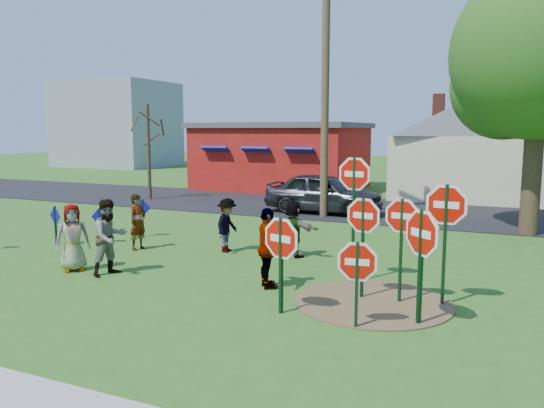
# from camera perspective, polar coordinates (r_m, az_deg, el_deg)

# --- Properties ---
(ground) EXTENTS (120.00, 120.00, 0.00)m
(ground) POSITION_cam_1_polar(r_m,az_deg,el_deg) (13.72, -6.95, -6.83)
(ground) COLOR #2F5C1A
(ground) RESTS_ON ground
(road) EXTENTS (120.00, 7.50, 0.04)m
(road) POSITION_cam_1_polar(r_m,az_deg,el_deg) (24.12, 7.21, -0.37)
(road) COLOR black
(road) RESTS_ON ground
(dirt_patch) EXTENTS (3.20, 3.20, 0.03)m
(dirt_patch) POSITION_cam_1_polar(r_m,az_deg,el_deg) (11.18, 10.77, -10.30)
(dirt_patch) COLOR brown
(dirt_patch) RESTS_ON ground
(red_building) EXTENTS (9.40, 7.69, 3.90)m
(red_building) POSITION_cam_1_polar(r_m,az_deg,el_deg) (31.89, 1.16, 5.23)
(red_building) COLOR maroon
(red_building) RESTS_ON ground
(cream_house) EXTENTS (9.40, 9.40, 6.50)m
(cream_house) POSITION_cam_1_polar(r_m,az_deg,el_deg) (29.40, 21.47, 6.32)
(cream_house) COLOR beige
(cream_house) RESTS_ON ground
(distant_building) EXTENTS (10.00, 8.00, 8.00)m
(distant_building) POSITION_cam_1_polar(r_m,az_deg,el_deg) (54.09, -16.31, 8.20)
(distant_building) COLOR #8C939E
(distant_building) RESTS_ON ground
(stop_sign_a) EXTENTS (1.06, 0.32, 2.01)m
(stop_sign_a) POSITION_cam_1_polar(r_m,az_deg,el_deg) (10.05, 0.98, -4.45)
(stop_sign_a) COLOR #0D3217
(stop_sign_a) RESTS_ON ground
(stop_sign_b) EXTENTS (1.03, 0.15, 3.03)m
(stop_sign_b) POSITION_cam_1_polar(r_m,az_deg,el_deg) (12.10, 8.83, 1.81)
(stop_sign_b) COLOR #0D3217
(stop_sign_b) RESTS_ON ground
(stop_sign_c) EXTENTS (0.95, 0.16, 2.27)m
(stop_sign_c) POSITION_cam_1_polar(r_m,az_deg,el_deg) (10.92, 13.78, -2.36)
(stop_sign_c) COLOR #0D3217
(stop_sign_c) RESTS_ON ground
(stop_sign_d) EXTENTS (1.11, 0.11, 2.59)m
(stop_sign_d) POSITION_cam_1_polar(r_m,az_deg,el_deg) (10.97, 18.21, -1.07)
(stop_sign_d) COLOR #0D3217
(stop_sign_d) RESTS_ON ground
(stop_sign_e) EXTENTS (0.96, 0.17, 1.69)m
(stop_sign_e) POSITION_cam_1_polar(r_m,az_deg,el_deg) (9.46, 9.14, -6.74)
(stop_sign_e) COLOR #0D3217
(stop_sign_e) RESTS_ON ground
(stop_sign_f) EXTENTS (0.89, 0.78, 2.26)m
(stop_sign_f) POSITION_cam_1_polar(r_m,az_deg,el_deg) (9.77, 15.79, -3.78)
(stop_sign_f) COLOR #0D3217
(stop_sign_f) RESTS_ON ground
(stop_sign_g) EXTENTS (0.99, 0.20, 2.25)m
(stop_sign_g) POSITION_cam_1_polar(r_m,az_deg,el_deg) (11.06, 9.78, -2.24)
(stop_sign_g) COLOR #0D3217
(stop_sign_g) RESTS_ON ground
(blue_diamond_b) EXTENTS (0.59, 0.19, 1.22)m
(blue_diamond_b) POSITION_cam_1_polar(r_m,az_deg,el_deg) (17.37, -22.28, -1.70)
(blue_diamond_b) COLOR #0D3217
(blue_diamond_b) RESTS_ON ground
(blue_diamond_c) EXTENTS (0.57, 0.07, 1.11)m
(blue_diamond_c) POSITION_cam_1_polar(r_m,az_deg,el_deg) (17.24, -18.07, -1.80)
(blue_diamond_c) COLOR #0D3217
(blue_diamond_c) RESTS_ON ground
(blue_diamond_d) EXTENTS (0.59, 0.14, 1.27)m
(blue_diamond_d) POSITION_cam_1_polar(r_m,az_deg,el_deg) (17.86, -13.76, -0.96)
(blue_diamond_d) COLOR #0D3217
(blue_diamond_d) RESTS_ON ground
(person_a) EXTENTS (0.95, 0.97, 1.68)m
(person_a) POSITION_cam_1_polar(r_m,az_deg,el_deg) (14.09, -20.66, -3.40)
(person_a) COLOR #3A5790
(person_a) RESTS_ON ground
(person_b) EXTENTS (0.46, 0.64, 1.64)m
(person_b) POSITION_cam_1_polar(r_m,az_deg,el_deg) (16.02, -14.24, -1.88)
(person_b) COLOR #2B6C5A
(person_b) RESTS_ON ground
(person_c) EXTENTS (0.95, 1.07, 1.85)m
(person_c) POSITION_cam_1_polar(r_m,az_deg,el_deg) (13.41, -17.05, -3.43)
(person_c) COLOR brown
(person_c) RESTS_ON ground
(person_d) EXTENTS (0.61, 1.02, 1.56)m
(person_d) POSITION_cam_1_polar(r_m,az_deg,el_deg) (15.28, -4.84, -2.29)
(person_d) COLOR #2F2F34
(person_d) RESTS_ON ground
(person_e) EXTENTS (0.98, 1.11, 1.80)m
(person_e) POSITION_cam_1_polar(r_m,az_deg,el_deg) (11.74, -0.51, -4.78)
(person_e) COLOR #502F5D
(person_e) RESTS_ON ground
(person_f) EXTENTS (1.52, 0.86, 1.56)m
(person_f) POSITION_cam_1_polar(r_m,az_deg,el_deg) (14.64, 2.31, -2.72)
(person_f) COLOR #20502B
(person_f) RESTS_ON ground
(suv) EXTENTS (4.98, 2.16, 1.67)m
(suv) POSITION_cam_1_polar(r_m,az_deg,el_deg) (22.27, 5.60, 1.19)
(suv) COLOR #302F34
(suv) RESTS_ON road
(utility_pole) EXTENTS (2.36, 0.78, 9.89)m
(utility_pole) POSITION_cam_1_polar(r_m,az_deg,el_deg) (21.25, 5.75, 12.55)
(utility_pole) COLOR #4C3823
(utility_pole) RESTS_ON ground
(leafy_tree) EXTENTS (6.18, 5.64, 8.78)m
(leafy_tree) POSITION_cam_1_polar(r_m,az_deg,el_deg) (19.54, 27.25, 13.46)
(leafy_tree) COLOR #382819
(leafy_tree) RESTS_ON ground
(bare_tree_west) EXTENTS (1.80, 1.80, 4.74)m
(bare_tree_west) POSITION_cam_1_polar(r_m,az_deg,el_deg) (27.18, -13.18, 6.87)
(bare_tree_west) COLOR #382819
(bare_tree_west) RESTS_ON ground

